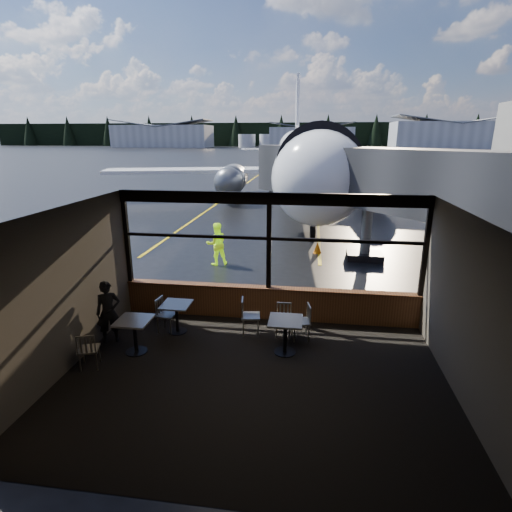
% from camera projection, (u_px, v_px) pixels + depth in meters
% --- Properties ---
extents(ground_plane, '(520.00, 520.00, 0.00)m').
position_uv_depth(ground_plane, '(310.00, 153.00, 124.98)').
color(ground_plane, black).
rests_on(ground_plane, ground).
extents(carpet_floor, '(8.00, 6.00, 0.01)m').
position_uv_depth(carpet_floor, '(253.00, 380.00, 8.27)').
color(carpet_floor, black).
rests_on(carpet_floor, ground).
extents(ceiling, '(8.00, 6.00, 0.04)m').
position_uv_depth(ceiling, '(252.00, 214.00, 7.27)').
color(ceiling, '#38332D').
rests_on(ceiling, ground).
extents(wall_left, '(0.04, 6.00, 3.50)m').
position_uv_depth(wall_left, '(62.00, 292.00, 8.30)').
color(wall_left, '#534C43').
rests_on(wall_left, ground).
extents(wall_right, '(0.04, 6.00, 3.50)m').
position_uv_depth(wall_right, '(470.00, 315.00, 7.24)').
color(wall_right, '#534C43').
rests_on(wall_right, ground).
extents(wall_back, '(8.00, 0.04, 3.50)m').
position_uv_depth(wall_back, '(217.00, 399.00, 4.93)').
color(wall_back, '#534C43').
rests_on(wall_back, ground).
extents(window_sill, '(8.00, 0.28, 0.90)m').
position_uv_depth(window_sill, '(268.00, 303.00, 10.99)').
color(window_sill, '#58311A').
rests_on(window_sill, ground).
extents(window_header, '(8.00, 0.18, 0.30)m').
position_uv_depth(window_header, '(269.00, 198.00, 10.16)').
color(window_header, black).
rests_on(window_header, ground).
extents(mullion_left, '(0.12, 0.12, 2.60)m').
position_uv_depth(mullion_left, '(127.00, 237.00, 11.01)').
color(mullion_left, black).
rests_on(mullion_left, ground).
extents(mullion_centre, '(0.12, 0.12, 2.60)m').
position_uv_depth(mullion_centre, '(269.00, 242.00, 10.49)').
color(mullion_centre, black).
rests_on(mullion_centre, ground).
extents(mullion_right, '(0.12, 0.12, 2.60)m').
position_uv_depth(mullion_right, '(426.00, 248.00, 9.97)').
color(mullion_right, black).
rests_on(mullion_right, ground).
extents(window_transom, '(8.00, 0.10, 0.08)m').
position_uv_depth(window_transom, '(269.00, 238.00, 10.46)').
color(window_transom, black).
rests_on(window_transom, ground).
extents(airliner, '(34.35, 40.20, 11.61)m').
position_uv_depth(airliner, '(304.00, 124.00, 30.14)').
color(airliner, white).
rests_on(airliner, ground_plane).
extents(jet_bridge, '(8.57, 10.47, 4.57)m').
position_uv_depth(jet_bridge, '(378.00, 207.00, 15.21)').
color(jet_bridge, '#272729').
rests_on(jet_bridge, ground_plane).
extents(cafe_table_near, '(0.77, 0.77, 0.84)m').
position_uv_depth(cafe_table_near, '(285.00, 336.00, 9.23)').
color(cafe_table_near, gray).
rests_on(cafe_table_near, carpet_floor).
extents(cafe_table_mid, '(0.72, 0.72, 0.79)m').
position_uv_depth(cafe_table_mid, '(177.00, 318.00, 10.24)').
color(cafe_table_mid, gray).
rests_on(cafe_table_mid, carpet_floor).
extents(cafe_table_left, '(0.76, 0.76, 0.84)m').
position_uv_depth(cafe_table_left, '(135.00, 336.00, 9.26)').
color(cafe_table_left, '#ACA79E').
rests_on(cafe_table_left, carpet_floor).
extents(chair_near_e, '(0.59, 0.59, 0.92)m').
position_uv_depth(chair_near_e, '(301.00, 322.00, 9.87)').
color(chair_near_e, '#BCB7A9').
rests_on(chair_near_e, carpet_floor).
extents(chair_near_w, '(0.59, 0.59, 0.96)m').
position_uv_depth(chair_near_w, '(251.00, 316.00, 10.13)').
color(chair_near_w, '#B9B5A7').
rests_on(chair_near_w, carpet_floor).
extents(chair_near_n, '(0.47, 0.47, 0.85)m').
position_uv_depth(chair_near_n, '(283.00, 321.00, 10.03)').
color(chair_near_n, '#B4AFA2').
rests_on(chair_near_n, carpet_floor).
extents(chair_mid_w, '(0.57, 0.57, 0.92)m').
position_uv_depth(chair_mid_w, '(167.00, 315.00, 10.25)').
color(chair_mid_w, '#ABA69A').
rests_on(chair_mid_w, carpet_floor).
extents(chair_left_s, '(0.60, 0.60, 0.87)m').
position_uv_depth(chair_left_s, '(89.00, 350.00, 8.64)').
color(chair_left_s, '#ADA79C').
rests_on(chair_left_s, carpet_floor).
extents(passenger, '(0.68, 0.60, 1.57)m').
position_uv_depth(passenger, '(109.00, 312.00, 9.65)').
color(passenger, black).
rests_on(passenger, carpet_floor).
extents(ground_crew, '(1.01, 0.93, 1.67)m').
position_uv_depth(ground_crew, '(217.00, 244.00, 15.62)').
color(ground_crew, '#BFF219').
rests_on(ground_crew, ground_plane).
extents(cone_nose, '(0.36, 0.36, 0.50)m').
position_uv_depth(cone_nose, '(317.00, 247.00, 17.30)').
color(cone_nose, '#F04007').
rests_on(cone_nose, ground_plane).
extents(cone_wing, '(0.34, 0.34, 0.47)m').
position_uv_depth(cone_wing, '(237.00, 199.00, 30.93)').
color(cone_wing, '#F13D07').
rests_on(cone_wing, ground_plane).
extents(hangar_left, '(45.00, 18.00, 11.00)m').
position_uv_depth(hangar_left, '(163.00, 135.00, 189.57)').
color(hangar_left, silver).
rests_on(hangar_left, ground_plane).
extents(hangar_mid, '(38.00, 15.00, 10.00)m').
position_uv_depth(hangar_mid, '(312.00, 136.00, 185.21)').
color(hangar_mid, silver).
rests_on(hangar_mid, ground_plane).
extents(hangar_right, '(50.00, 20.00, 12.00)m').
position_uv_depth(hangar_right, '(453.00, 134.00, 170.36)').
color(hangar_right, silver).
rests_on(hangar_right, ground_plane).
extents(fuel_tank_a, '(8.00, 8.00, 6.00)m').
position_uv_depth(fuel_tank_a, '(247.00, 141.00, 186.90)').
color(fuel_tank_a, silver).
rests_on(fuel_tank_a, ground_plane).
extents(fuel_tank_b, '(8.00, 8.00, 6.00)m').
position_uv_depth(fuel_tank_b, '(268.00, 141.00, 185.58)').
color(fuel_tank_b, silver).
rests_on(fuel_tank_b, ground_plane).
extents(fuel_tank_c, '(8.00, 8.00, 6.00)m').
position_uv_depth(fuel_tank_c, '(290.00, 141.00, 184.26)').
color(fuel_tank_c, silver).
rests_on(fuel_tank_c, ground_plane).
extents(treeline, '(360.00, 3.00, 12.00)m').
position_uv_depth(treeline, '(312.00, 134.00, 208.65)').
color(treeline, black).
rests_on(treeline, ground_plane).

